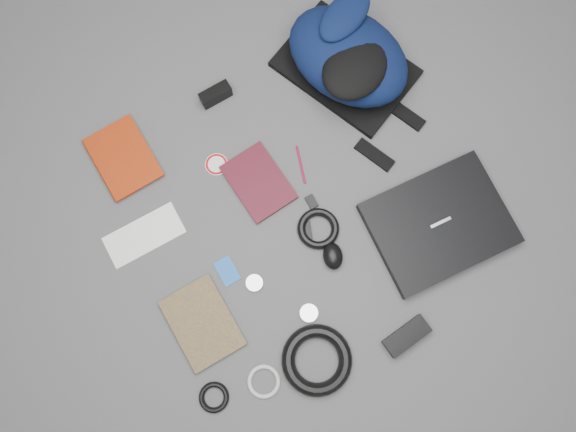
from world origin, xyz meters
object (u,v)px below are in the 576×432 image
dvd_case (259,182)px  backpack (348,56)px  comic_book (176,338)px  textbook_red (99,172)px  mouse (333,256)px  laptop (439,224)px  power_brick (407,336)px  compact_camera (216,95)px

dvd_case → backpack: bearing=20.2°
backpack → dvd_case: size_ratio=2.08×
comic_book → textbook_red: bearing=87.1°
textbook_red → mouse: mouse is taller
textbook_red → dvd_case: 0.49m
laptop → textbook_red: (-0.79, 0.68, -0.01)m
laptop → comic_book: bearing=178.2°
dvd_case → laptop: bearing=-47.3°
textbook_red → dvd_case: textbook_red is taller
mouse → laptop: bearing=9.4°
dvd_case → power_brick: 0.63m
comic_book → compact_camera: size_ratio=2.34×
backpack → laptop: size_ratio=1.12×
backpack → textbook_red: size_ratio=1.94×
textbook_red → backpack: bearing=-6.9°
laptop → power_brick: 0.35m
laptop → compact_camera: 0.79m
laptop → power_brick: bearing=-133.7°
laptop → comic_book: size_ratio=1.70×
comic_book → power_brick: (0.57, -0.34, 0.01)m
backpack → power_brick: backpack is taller
backpack → dvd_case: backpack is taller
textbook_red → power_brick: 1.04m
power_brick → compact_camera: bearing=92.5°
textbook_red → comic_book: bearing=-93.7°
power_brick → mouse: bearing=97.0°
backpack → textbook_red: 0.84m
textbook_red → power_brick: bearing=-59.2°
backpack → textbook_red: (-0.83, 0.11, -0.08)m
dvd_case → power_brick: bearing=-80.6°
laptop → dvd_case: 0.56m
backpack → power_brick: (-0.30, -0.79, -0.08)m
backpack → dvd_case: 0.47m
laptop → comic_book: 0.84m
power_brick → laptop: bearing=36.4°
dvd_case → compact_camera: size_ratio=2.13×
laptop → compact_camera: (-0.36, 0.70, 0.01)m
comic_book → mouse: 0.51m
backpack → power_brick: 0.85m
backpack → textbook_red: bearing=151.9°
textbook_red → compact_camera: size_ratio=2.28×
compact_camera → mouse: size_ratio=1.23×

